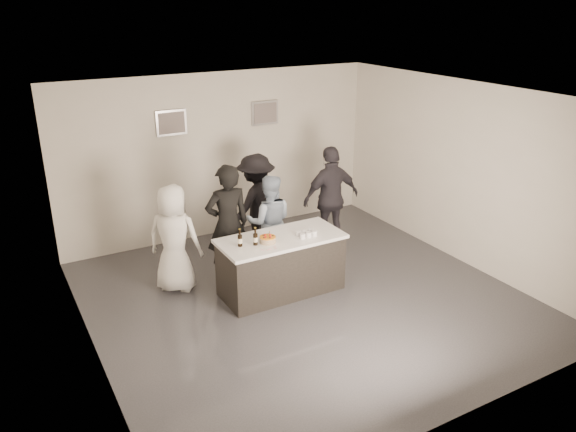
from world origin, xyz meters
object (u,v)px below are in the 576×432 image
(cake, at_px, (268,240))
(person_guest_left, at_px, (174,239))
(person_main_black, at_px, (228,225))
(person_guest_back, at_px, (256,204))
(person_guest_right, at_px, (331,198))
(person_main_blue, at_px, (269,222))
(bar_counter, at_px, (281,265))
(beer_bottle_b, at_px, (255,237))
(beer_bottle_a, at_px, (240,238))

(cake, relative_size, person_guest_left, 0.14)
(person_main_black, distance_m, person_guest_left, 0.83)
(person_main_black, height_order, person_guest_back, person_main_black)
(person_guest_right, bearing_deg, person_main_black, 10.64)
(person_main_black, relative_size, person_main_blue, 1.21)
(bar_counter, bearing_deg, beer_bottle_b, -171.80)
(person_main_blue, relative_size, person_guest_left, 0.95)
(bar_counter, xyz_separation_m, person_main_black, (-0.54, 0.72, 0.51))
(bar_counter, height_order, beer_bottle_a, beer_bottle_a)
(person_guest_back, bearing_deg, cake, 48.48)
(bar_counter, xyz_separation_m, person_main_blue, (0.25, 0.85, 0.34))
(bar_counter, bearing_deg, beer_bottle_a, 179.65)
(cake, relative_size, person_main_blue, 0.15)
(cake, relative_size, beer_bottle_b, 0.91)
(beer_bottle_a, height_order, person_guest_left, person_guest_left)
(bar_counter, distance_m, beer_bottle_b, 0.74)
(cake, relative_size, person_main_black, 0.12)
(person_main_blue, distance_m, person_guest_right, 1.34)
(cake, bearing_deg, person_guest_right, 31.26)
(beer_bottle_b, bearing_deg, beer_bottle_a, 161.82)
(beer_bottle_a, height_order, beer_bottle_b, same)
(beer_bottle_b, bearing_deg, person_main_black, 96.33)
(person_main_black, xyz_separation_m, person_guest_left, (-0.81, 0.15, -0.12))
(beer_bottle_a, height_order, person_main_blue, person_main_blue)
(beer_bottle_b, xyz_separation_m, person_main_black, (-0.09, 0.78, -0.07))
(person_guest_left, distance_m, person_guest_right, 2.92)
(person_main_black, bearing_deg, beer_bottle_b, 100.43)
(beer_bottle_a, bearing_deg, bar_counter, -0.35)
(person_main_black, bearing_deg, person_guest_left, -6.71)
(bar_counter, xyz_separation_m, person_guest_back, (0.34, 1.51, 0.43))
(bar_counter, bearing_deg, person_main_black, 126.82)
(person_main_black, bearing_deg, cake, 113.58)
(beer_bottle_b, relative_size, person_main_black, 0.14)
(cake, distance_m, person_guest_right, 2.14)
(person_guest_back, bearing_deg, person_main_black, 21.31)
(bar_counter, relative_size, person_main_blue, 1.17)
(bar_counter, height_order, person_guest_back, person_guest_back)
(person_guest_back, bearing_deg, bar_counter, 56.40)
(cake, bearing_deg, beer_bottle_b, 177.23)
(beer_bottle_a, bearing_deg, person_guest_left, 128.39)
(person_main_blue, bearing_deg, beer_bottle_a, 67.60)
(beer_bottle_b, bearing_deg, person_guest_right, 28.58)
(beer_bottle_b, distance_m, person_guest_right, 2.31)
(bar_counter, relative_size, person_guest_back, 1.06)
(beer_bottle_b, bearing_deg, person_guest_back, 63.27)
(person_guest_left, distance_m, person_guest_back, 1.81)
(bar_counter, xyz_separation_m, person_guest_right, (1.57, 1.04, 0.47))
(bar_counter, height_order, cake, cake)
(bar_counter, distance_m, person_main_black, 1.03)
(cake, bearing_deg, person_guest_back, 69.25)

